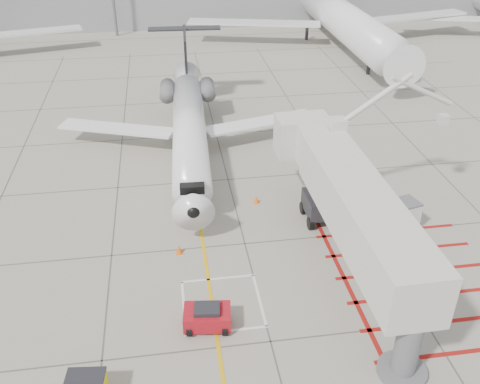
{
  "coord_description": "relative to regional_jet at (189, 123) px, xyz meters",
  "views": [
    {
      "loc": [
        -4.17,
        -21.97,
        19.56
      ],
      "look_at": [
        0.0,
        6.0,
        2.5
      ],
      "focal_mm": 40.0,
      "sensor_mm": 36.0,
      "label": 1
    }
  ],
  "objects": [
    {
      "name": "regional_jet",
      "position": [
        0.0,
        0.0,
        0.0
      ],
      "size": [
        23.23,
        28.68,
        7.25
      ],
      "primitive_type": null,
      "rotation": [
        0.0,
        0.0,
        -0.05
      ],
      "color": "white",
      "rests_on": "ground_plane"
    },
    {
      "name": "ground_power_unit",
      "position": [
        12.32,
        -10.28,
        -2.68
      ],
      "size": [
        2.67,
        1.94,
        1.9
      ],
      "primitive_type": null,
      "rotation": [
        0.0,
        0.0,
        0.25
      ],
      "color": "silver",
      "rests_on": "ground_plane"
    },
    {
      "name": "baggage_cart",
      "position": [
        8.11,
        -7.61,
        -2.95
      ],
      "size": [
        2.37,
        1.77,
        1.35
      ],
      "primitive_type": null,
      "rotation": [
        0.0,
        0.0,
        -0.21
      ],
      "color": "#515155",
      "rests_on": "ground_plane"
    },
    {
      "name": "cone_side",
      "position": [
        4.05,
        -5.94,
        -3.35
      ],
      "size": [
        0.39,
        0.39,
        0.55
      ],
      "primitive_type": "cone",
      "color": "orange",
      "rests_on": "ground_plane"
    },
    {
      "name": "jet_bridge",
      "position": [
        7.97,
        -14.62,
        0.22
      ],
      "size": [
        9.31,
        19.31,
        7.69
      ],
      "primitive_type": null,
      "rotation": [
        0.0,
        0.0,
        0.01
      ],
      "color": "silver",
      "rests_on": "ground_plane"
    },
    {
      "name": "ground_plane",
      "position": [
        2.54,
        -14.46,
        -3.63
      ],
      "size": [
        260.0,
        260.0,
        0.0
      ],
      "primitive_type": "plane",
      "color": "#9C9686",
      "rests_on": "ground"
    },
    {
      "name": "cone_nose",
      "position": [
        -1.47,
        -10.79,
        -3.35
      ],
      "size": [
        0.4,
        0.4,
        0.55
      ],
      "primitive_type": "cone",
      "color": "#DA5D0B",
      "rests_on": "ground_plane"
    },
    {
      "name": "pushback_tug",
      "position": [
        -0.38,
        -17.0,
        -2.95
      ],
      "size": [
        2.48,
        1.72,
        1.35
      ],
      "primitive_type": null,
      "rotation": [
        0.0,
        0.0,
        -0.12
      ],
      "color": "#AA101C",
      "rests_on": "ground_plane"
    }
  ]
}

